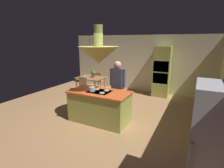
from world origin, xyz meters
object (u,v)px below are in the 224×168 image
(kitchen_island, at_px, (100,106))
(dining_table, at_px, (91,79))
(chair_by_back_wall, at_px, (99,80))
(cup_on_table, at_px, (85,77))
(canister_tea, at_px, (214,97))
(chair_facing_island, at_px, (82,86))
(microwave_on_counter, at_px, (212,86))
(cooking_pot_on_cooktop, at_px, (92,89))
(oven_tower, at_px, (162,72))
(canister_flour, at_px, (215,102))
(person_at_island, at_px, (118,84))
(canister_sugar, at_px, (214,100))
(potted_plant_on_table, at_px, (93,74))
(refrigerator, at_px, (219,154))

(kitchen_island, xyz_separation_m, dining_table, (-1.70, 2.10, 0.20))
(chair_by_back_wall, relative_size, cup_on_table, 9.67)
(canister_tea, bearing_deg, chair_facing_island, 168.56)
(microwave_on_counter, bearing_deg, canister_tea, -90.00)
(dining_table, xyz_separation_m, chair_facing_island, (0.00, -0.66, -0.16))
(cooking_pot_on_cooktop, bearing_deg, dining_table, 124.63)
(oven_tower, height_order, canister_flour, oven_tower)
(dining_table, bearing_deg, person_at_island, -35.47)
(canister_sugar, bearing_deg, canister_flour, -90.00)
(kitchen_island, bearing_deg, dining_table, 128.99)
(dining_table, xyz_separation_m, canister_sugar, (4.54, -1.76, 0.33))
(potted_plant_on_table, bearing_deg, person_at_island, -37.85)
(canister_flour, xyz_separation_m, canister_sugar, (0.00, 0.18, -0.00))
(canister_tea, relative_size, cooking_pot_on_cooktop, 1.09)
(dining_table, height_order, person_at_island, person_at_island)
(refrigerator, xyz_separation_m, chair_by_back_wall, (-4.50, 4.47, -0.40))
(person_at_island, xyz_separation_m, potted_plant_on_table, (-1.80, 1.40, -0.05))
(cup_on_table, distance_m, canister_sugar, 4.95)
(person_at_island, height_order, microwave_on_counter, person_at_island)
(refrigerator, relative_size, person_at_island, 1.06)
(chair_facing_island, height_order, potted_plant_on_table, potted_plant_on_table)
(potted_plant_on_table, xyz_separation_m, cup_on_table, (-0.30, -0.24, -0.12))
(oven_tower, distance_m, cup_on_table, 3.27)
(dining_table, relative_size, canister_flour, 6.14)
(kitchen_island, distance_m, dining_table, 2.71)
(oven_tower, relative_size, canister_tea, 10.70)
(oven_tower, height_order, cup_on_table, oven_tower)
(dining_table, relative_size, canister_tea, 5.56)
(chair_facing_island, xyz_separation_m, canister_flour, (4.54, -1.28, 0.49))
(potted_plant_on_table, xyz_separation_m, canister_flour, (4.40, -1.96, 0.07))
(refrigerator, distance_m, dining_table, 5.89)
(chair_facing_island, bearing_deg, canister_sugar, -13.61)
(canister_flour, relative_size, cooking_pot_on_cooktop, 0.98)
(canister_tea, height_order, cooking_pot_on_cooktop, canister_tea)
(chair_by_back_wall, distance_m, canister_flour, 5.26)
(kitchen_island, height_order, chair_by_back_wall, kitchen_island)
(kitchen_island, distance_m, canister_sugar, 2.91)
(dining_table, bearing_deg, refrigerator, -40.18)
(potted_plant_on_table, bearing_deg, oven_tower, 22.93)
(canister_flour, height_order, canister_sugar, canister_flour)
(kitchen_island, relative_size, cup_on_table, 19.43)
(dining_table, xyz_separation_m, chair_by_back_wall, (0.00, 0.66, -0.16))
(chair_facing_island, xyz_separation_m, cooking_pot_on_cooktop, (1.54, -1.57, 0.48))
(canister_tea, bearing_deg, refrigerator, -91.04)
(kitchen_island, xyz_separation_m, canister_flour, (2.84, 0.16, 0.54))
(kitchen_island, distance_m, cooking_pot_on_cooktop, 0.57)
(chair_facing_island, height_order, microwave_on_counter, microwave_on_counter)
(cup_on_table, bearing_deg, chair_by_back_wall, 79.77)
(microwave_on_counter, bearing_deg, person_at_island, -161.87)
(kitchen_island, bearing_deg, chair_facing_island, 139.83)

